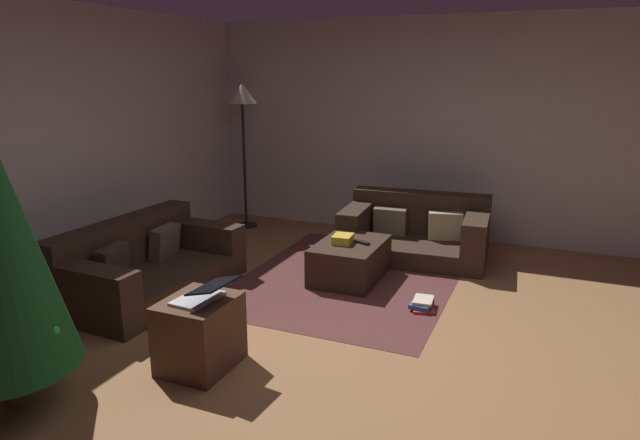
{
  "coord_description": "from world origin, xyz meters",
  "views": [
    {
      "loc": [
        -3.65,
        -1.14,
        2.0
      ],
      "look_at": [
        0.64,
        0.68,
        0.75
      ],
      "focal_mm": 31.67,
      "sensor_mm": 36.0,
      "label": 1
    }
  ],
  "objects_px": {
    "corner_lamp": "(242,105)",
    "tv_remote": "(362,242)",
    "ottoman": "(350,261)",
    "couch_left": "(145,266)",
    "couch_right": "(416,232)",
    "side_table": "(200,333)",
    "laptop": "(204,294)",
    "gift_box": "(343,239)",
    "book_stack": "(423,304)"
  },
  "relations": [
    {
      "from": "side_table",
      "to": "laptop",
      "type": "relative_size",
      "value": 1.35
    },
    {
      "from": "corner_lamp",
      "to": "tv_remote",
      "type": "bearing_deg",
      "value": -121.91
    },
    {
      "from": "couch_right",
      "to": "corner_lamp",
      "type": "height_order",
      "value": "corner_lamp"
    },
    {
      "from": "laptop",
      "to": "corner_lamp",
      "type": "height_order",
      "value": "corner_lamp"
    },
    {
      "from": "couch_right",
      "to": "side_table",
      "type": "relative_size",
      "value": 3.04
    },
    {
      "from": "tv_remote",
      "to": "book_stack",
      "type": "bearing_deg",
      "value": -103.06
    },
    {
      "from": "book_stack",
      "to": "corner_lamp",
      "type": "bearing_deg",
      "value": 57.86
    },
    {
      "from": "couch_left",
      "to": "tv_remote",
      "type": "xyz_separation_m",
      "value": [
        1.09,
        -1.72,
        0.12
      ]
    },
    {
      "from": "laptop",
      "to": "tv_remote",
      "type": "bearing_deg",
      "value": -11.84
    },
    {
      "from": "laptop",
      "to": "couch_right",
      "type": "bearing_deg",
      "value": -13.76
    },
    {
      "from": "corner_lamp",
      "to": "couch_left",
      "type": "bearing_deg",
      "value": -172.48
    },
    {
      "from": "tv_remote",
      "to": "side_table",
      "type": "distance_m",
      "value": 2.08
    },
    {
      "from": "couch_right",
      "to": "tv_remote",
      "type": "xyz_separation_m",
      "value": [
        -0.95,
        0.3,
        0.12
      ]
    },
    {
      "from": "gift_box",
      "to": "tv_remote",
      "type": "relative_size",
      "value": 1.36
    },
    {
      "from": "couch_left",
      "to": "couch_right",
      "type": "bearing_deg",
      "value": 137.38
    },
    {
      "from": "couch_left",
      "to": "gift_box",
      "type": "height_order",
      "value": "couch_left"
    },
    {
      "from": "couch_left",
      "to": "side_table",
      "type": "distance_m",
      "value": 1.56
    },
    {
      "from": "corner_lamp",
      "to": "gift_box",
      "type": "bearing_deg",
      "value": -125.43
    },
    {
      "from": "gift_box",
      "to": "corner_lamp",
      "type": "bearing_deg",
      "value": 54.57
    },
    {
      "from": "gift_box",
      "to": "side_table",
      "type": "bearing_deg",
      "value": 171.35
    },
    {
      "from": "gift_box",
      "to": "laptop",
      "type": "distance_m",
      "value": 1.99
    },
    {
      "from": "tv_remote",
      "to": "laptop",
      "type": "distance_m",
      "value": 2.08
    },
    {
      "from": "couch_left",
      "to": "corner_lamp",
      "type": "height_order",
      "value": "corner_lamp"
    },
    {
      "from": "ottoman",
      "to": "couch_left",
      "type": "bearing_deg",
      "value": 123.7
    },
    {
      "from": "couch_right",
      "to": "side_table",
      "type": "bearing_deg",
      "value": 71.34
    },
    {
      "from": "gift_box",
      "to": "laptop",
      "type": "relative_size",
      "value": 0.57
    },
    {
      "from": "ottoman",
      "to": "tv_remote",
      "type": "height_order",
      "value": "tv_remote"
    },
    {
      "from": "tv_remote",
      "to": "book_stack",
      "type": "xyz_separation_m",
      "value": [
        -0.46,
        -0.72,
        -0.34
      ]
    },
    {
      "from": "gift_box",
      "to": "ottoman",
      "type": "bearing_deg",
      "value": -59.24
    },
    {
      "from": "couch_left",
      "to": "ottoman",
      "type": "distance_m",
      "value": 1.93
    },
    {
      "from": "couch_right",
      "to": "tv_remote",
      "type": "relative_size",
      "value": 9.89
    },
    {
      "from": "side_table",
      "to": "tv_remote",
      "type": "bearing_deg",
      "value": -13.29
    },
    {
      "from": "side_table",
      "to": "ottoman",
      "type": "bearing_deg",
      "value": -10.23
    },
    {
      "from": "corner_lamp",
      "to": "ottoman",
      "type": "bearing_deg",
      "value": -123.77
    },
    {
      "from": "gift_box",
      "to": "tv_remote",
      "type": "height_order",
      "value": "gift_box"
    },
    {
      "from": "ottoman",
      "to": "side_table",
      "type": "xyz_separation_m",
      "value": [
        -2.0,
        0.36,
        0.06
      ]
    },
    {
      "from": "ottoman",
      "to": "tv_remote",
      "type": "relative_size",
      "value": 5.3
    },
    {
      "from": "laptop",
      "to": "gift_box",
      "type": "bearing_deg",
      "value": -7.13
    },
    {
      "from": "couch_left",
      "to": "tv_remote",
      "type": "bearing_deg",
      "value": 124.48
    },
    {
      "from": "couch_right",
      "to": "ottoman",
      "type": "height_order",
      "value": "couch_right"
    },
    {
      "from": "couch_right",
      "to": "gift_box",
      "type": "bearing_deg",
      "value": 60.45
    },
    {
      "from": "couch_left",
      "to": "corner_lamp",
      "type": "distance_m",
      "value": 2.71
    },
    {
      "from": "couch_left",
      "to": "laptop",
      "type": "xyz_separation_m",
      "value": [
        -0.94,
        -1.3,
        0.29
      ]
    },
    {
      "from": "couch_left",
      "to": "gift_box",
      "type": "xyz_separation_m",
      "value": [
        1.04,
        -1.55,
        0.15
      ]
    },
    {
      "from": "side_table",
      "to": "corner_lamp",
      "type": "relative_size",
      "value": 0.28
    },
    {
      "from": "couch_left",
      "to": "ottoman",
      "type": "xyz_separation_m",
      "value": [
        1.07,
        -1.61,
        -0.07
      ]
    },
    {
      "from": "couch_left",
      "to": "book_stack",
      "type": "distance_m",
      "value": 2.53
    },
    {
      "from": "gift_box",
      "to": "book_stack",
      "type": "bearing_deg",
      "value": -114.51
    },
    {
      "from": "book_stack",
      "to": "couch_right",
      "type": "bearing_deg",
      "value": 16.21
    },
    {
      "from": "couch_right",
      "to": "book_stack",
      "type": "relative_size",
      "value": 5.42
    }
  ]
}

